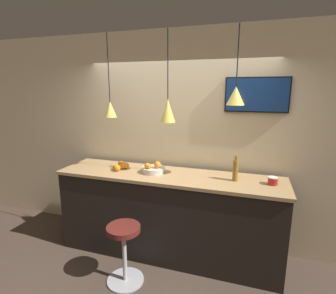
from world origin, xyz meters
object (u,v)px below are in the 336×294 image
Objects in this scene: spread_jar at (273,181)px; juice_bottle at (235,170)px; bar_stool at (124,245)px; mounted_tv at (257,95)px; fruit_bowl at (153,169)px.

juice_bottle is at bearing 180.00° from spread_jar.
mounted_tv is at bearing 39.36° from bar_stool.
spread_jar is at bearing 23.94° from bar_stool.
juice_bottle reaches higher than spread_jar.
bar_stool is at bearing -148.72° from juice_bottle.
mounted_tv is at bearing 65.24° from juice_bottle.
bar_stool is 2.28× the size of fruit_bowl.
spread_jar reaches higher than bar_stool.
spread_jar is at bearing 0.35° from fruit_bowl.
juice_bottle is 0.95m from mounted_tv.
bar_stool is at bearing -156.06° from spread_jar.
fruit_bowl is 2.78× the size of spread_jar.
mounted_tv reaches higher than fruit_bowl.
mounted_tv is (0.18, 0.38, 0.85)m from juice_bottle.
juice_bottle is 0.42m from spread_jar.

